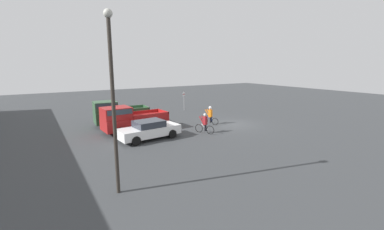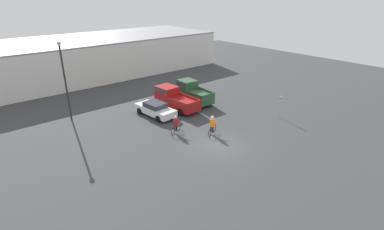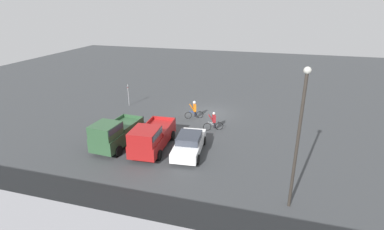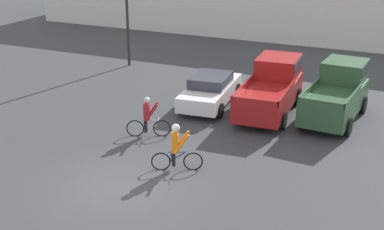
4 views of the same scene
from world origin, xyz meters
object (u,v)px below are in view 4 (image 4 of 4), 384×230
at_px(sedan_0, 211,90).
at_px(cyclist_0, 176,146).
at_px(pickup_truck_0, 272,86).
at_px(pickup_truck_1, 338,92).
at_px(cyclist_1, 148,117).

distance_m(sedan_0, cyclist_0, 6.93).
distance_m(pickup_truck_0, cyclist_0, 7.43).
relative_size(pickup_truck_1, cyclist_0, 2.80).
xyz_separation_m(cyclist_0, cyclist_1, (-2.35, 2.24, -0.09)).
bearing_deg(pickup_truck_1, sedan_0, -172.04).
relative_size(sedan_0, pickup_truck_0, 0.88).
relative_size(sedan_0, cyclist_1, 2.87).
bearing_deg(pickup_truck_0, cyclist_1, -125.30).
height_order(sedan_0, cyclist_1, cyclist_1).
height_order(sedan_0, cyclist_0, cyclist_0).
height_order(pickup_truck_0, cyclist_0, pickup_truck_0).
bearing_deg(sedan_0, pickup_truck_0, 11.49).
distance_m(sedan_0, pickup_truck_0, 2.85).
xyz_separation_m(sedan_0, cyclist_1, (-0.83, -4.52, 0.09)).
relative_size(sedan_0, cyclist_0, 2.75).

